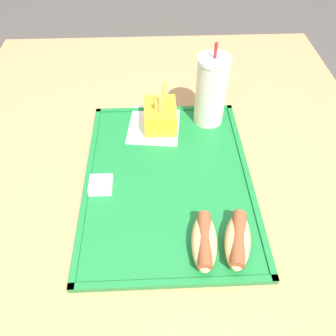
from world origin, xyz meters
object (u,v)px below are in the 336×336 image
(fries_carton, at_px, (159,116))
(hot_dog_near, at_px, (204,241))
(hot_dog_far, at_px, (238,240))
(soda_cup, at_px, (211,91))
(sauce_cup_mayo, at_px, (101,185))

(fries_carton, bearing_deg, hot_dog_near, 11.75)
(hot_dog_far, bearing_deg, soda_cup, -178.75)
(hot_dog_near, distance_m, fries_carton, 0.35)
(soda_cup, bearing_deg, fries_carton, -82.14)
(soda_cup, xyz_separation_m, hot_dog_far, (0.36, 0.01, -0.06))
(soda_cup, distance_m, hot_dog_far, 0.36)
(fries_carton, height_order, sauce_cup_mayo, fries_carton)
(hot_dog_far, relative_size, hot_dog_near, 1.03)
(hot_dog_far, distance_m, sauce_cup_mayo, 0.30)
(soda_cup, distance_m, fries_carton, 0.14)
(hot_dog_near, bearing_deg, hot_dog_far, 90.00)
(hot_dog_near, distance_m, sauce_cup_mayo, 0.25)
(hot_dog_far, height_order, hot_dog_near, same)
(soda_cup, xyz_separation_m, fries_carton, (0.02, -0.12, -0.05))
(fries_carton, bearing_deg, sauce_cup_mayo, -33.54)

